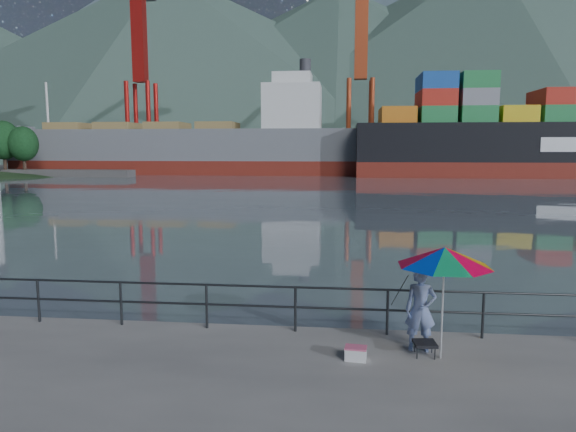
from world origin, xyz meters
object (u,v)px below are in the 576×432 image
Objects in this scene: fisherman at (421,310)px; cooler_bag at (356,354)px; container_ship at (575,136)px; beach_umbrella at (445,257)px; bulk_carrier at (196,148)px.

cooler_bag is (-1.28, -0.63, -0.72)m from fisherman.
cooler_bag is 78.29m from container_ship.
fisherman reaches higher than cooler_bag.
beach_umbrella reaches higher than fisherman.
fisherman is 1.60m from cooler_bag.
bulk_carrier is at bearing 176.34° from container_ship.
bulk_carrier is (-25.67, 73.54, 3.22)m from fisherman.
container_ship is (33.65, 70.46, 5.71)m from cooler_bag.
fisherman is at bearing 32.09° from cooler_bag.
bulk_carrier reaches higher than cooler_bag.
bulk_carrier reaches higher than fisherman.
bulk_carrier is 58.18m from container_ship.
container_ship is at bearing 70.50° from cooler_bag.
container_ship is at bearing 68.42° from fisherman.
fisherman is at bearing 132.79° from beach_umbrella.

